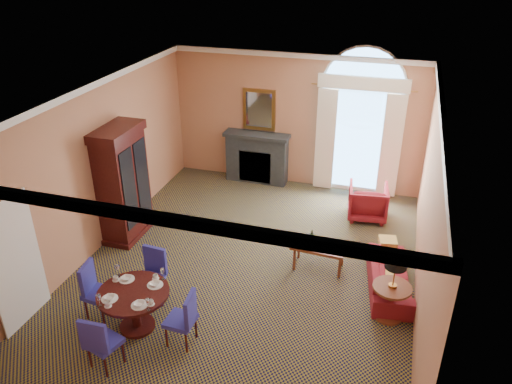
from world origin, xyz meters
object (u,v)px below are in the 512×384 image
(armoire, at_px, (123,185))
(sofa, at_px, (389,276))
(coffee_table, at_px, (319,247))
(side_table, at_px, (394,279))
(dining_table, at_px, (134,301))
(armchair, at_px, (368,202))

(armoire, xyz_separation_m, sofa, (5.27, -0.31, -0.87))
(coffee_table, height_order, side_table, side_table)
(dining_table, bearing_deg, coffee_table, 44.75)
(armoire, xyz_separation_m, coffee_table, (3.98, -0.06, -0.66))
(dining_table, height_order, armchair, dining_table)
(dining_table, bearing_deg, armchair, 55.94)
(armchair, distance_m, side_table, 3.27)
(armoire, height_order, dining_table, armoire)
(sofa, relative_size, armchair, 2.08)
(sofa, bearing_deg, armchair, 5.85)
(armchair, relative_size, side_table, 0.70)
(armchair, distance_m, coffee_table, 2.27)
(sofa, xyz_separation_m, coffee_table, (-1.29, 0.25, 0.20))
(armoire, height_order, side_table, armoire)
(sofa, xyz_separation_m, side_table, (0.05, -0.76, 0.49))
(dining_table, relative_size, coffee_table, 1.09)
(side_table, bearing_deg, armchair, 101.95)
(side_table, bearing_deg, dining_table, -159.68)
(dining_table, distance_m, sofa, 4.30)
(coffee_table, distance_m, side_table, 1.70)
(dining_table, relative_size, side_table, 0.93)
(dining_table, distance_m, armchair, 5.52)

